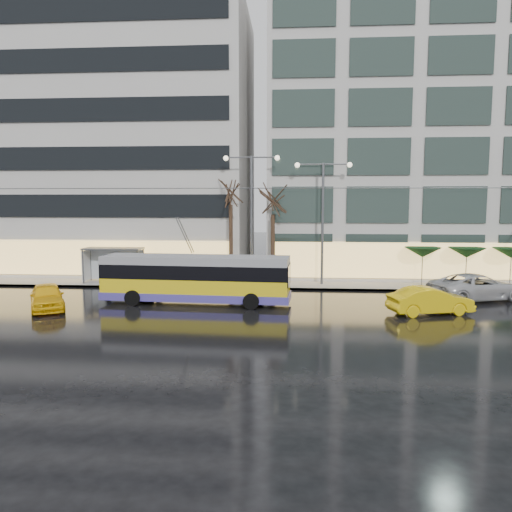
# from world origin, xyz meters

# --- Properties ---
(ground) EXTENTS (140.00, 140.00, 0.00)m
(ground) POSITION_xyz_m (0.00, 0.00, 0.00)
(ground) COLOR black
(ground) RESTS_ON ground
(sidewalk) EXTENTS (80.00, 10.00, 0.15)m
(sidewalk) POSITION_xyz_m (2.00, 14.00, 0.07)
(sidewalk) COLOR gray
(sidewalk) RESTS_ON ground
(kerb) EXTENTS (80.00, 0.10, 0.15)m
(kerb) POSITION_xyz_m (2.00, 9.05, 0.07)
(kerb) COLOR slate
(kerb) RESTS_ON ground
(building_left) EXTENTS (34.00, 14.00, 22.00)m
(building_left) POSITION_xyz_m (-16.00, 19.00, 11.15)
(building_left) COLOR #B2AEAA
(building_left) RESTS_ON sidewalk
(building_right) EXTENTS (32.00, 14.00, 25.00)m
(building_right) POSITION_xyz_m (19.00, 19.00, 12.65)
(building_right) COLOR #B2AEAA
(building_right) RESTS_ON sidewalk
(trolleybus) EXTENTS (11.16, 4.62, 5.12)m
(trolleybus) POSITION_xyz_m (-0.75, 4.23, 1.39)
(trolleybus) COLOR yellow
(trolleybus) RESTS_ON ground
(catenary) EXTENTS (42.24, 5.12, 7.00)m
(catenary) POSITION_xyz_m (1.00, 7.94, 4.25)
(catenary) COLOR #595B60
(catenary) RESTS_ON ground
(bus_shelter) EXTENTS (4.20, 1.60, 2.51)m
(bus_shelter) POSITION_xyz_m (-8.38, 10.69, 1.96)
(bus_shelter) COLOR #595B60
(bus_shelter) RESTS_ON sidewalk
(street_lamp_near) EXTENTS (3.96, 0.36, 9.03)m
(street_lamp_near) POSITION_xyz_m (2.00, 10.80, 5.99)
(street_lamp_near) COLOR #595B60
(street_lamp_near) RESTS_ON sidewalk
(street_lamp_far) EXTENTS (3.96, 0.36, 8.53)m
(street_lamp_far) POSITION_xyz_m (7.00, 10.80, 5.71)
(street_lamp_far) COLOR #595B60
(street_lamp_far) RESTS_ON sidewalk
(tree_a) EXTENTS (3.20, 3.20, 8.40)m
(tree_a) POSITION_xyz_m (0.50, 11.00, 7.09)
(tree_a) COLOR black
(tree_a) RESTS_ON sidewalk
(tree_b) EXTENTS (3.20, 3.20, 7.70)m
(tree_b) POSITION_xyz_m (3.50, 11.20, 6.40)
(tree_b) COLOR black
(tree_b) RESTS_ON sidewalk
(parasol_a) EXTENTS (2.50, 2.50, 2.65)m
(parasol_a) POSITION_xyz_m (14.00, 11.00, 2.45)
(parasol_a) COLOR #595B60
(parasol_a) RESTS_ON sidewalk
(parasol_b) EXTENTS (2.50, 2.50, 2.65)m
(parasol_b) POSITION_xyz_m (17.00, 11.00, 2.45)
(parasol_b) COLOR #595B60
(parasol_b) RESTS_ON sidewalk
(parasol_c) EXTENTS (2.50, 2.50, 2.65)m
(parasol_c) POSITION_xyz_m (20.00, 11.00, 2.45)
(parasol_c) COLOR #595B60
(parasol_c) RESTS_ON sidewalk
(taxi_a) EXTENTS (3.57, 4.59, 1.46)m
(taxi_a) POSITION_xyz_m (-8.74, 2.03, 0.73)
(taxi_a) COLOR yellow
(taxi_a) RESTS_ON ground
(taxi_b) EXTENTS (4.69, 2.59, 1.47)m
(taxi_b) POSITION_xyz_m (12.29, 2.43, 0.73)
(taxi_b) COLOR yellow
(taxi_b) RESTS_ON ground
(sedan_silver) EXTENTS (6.40, 4.49, 1.62)m
(sedan_silver) POSITION_xyz_m (16.19, 6.52, 0.81)
(sedan_silver) COLOR #B6B7BB
(sedan_silver) RESTS_ON ground
(pedestrian_a) EXTENTS (1.18, 1.19, 2.19)m
(pedestrian_a) POSITION_xyz_m (-4.56, 9.75, 1.60)
(pedestrian_a) COLOR black
(pedestrian_a) RESTS_ON sidewalk
(pedestrian_b) EXTENTS (1.08, 0.92, 1.92)m
(pedestrian_b) POSITION_xyz_m (-5.72, 10.51, 1.11)
(pedestrian_b) COLOR black
(pedestrian_b) RESTS_ON sidewalk
(pedestrian_c) EXTENTS (1.08, 0.91, 2.11)m
(pedestrian_c) POSITION_xyz_m (-8.35, 10.22, 1.27)
(pedestrian_c) COLOR black
(pedestrian_c) RESTS_ON sidewalk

